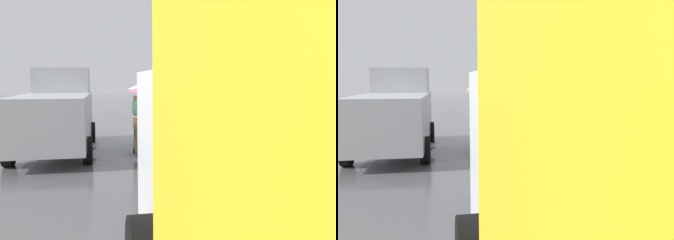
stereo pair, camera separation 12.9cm
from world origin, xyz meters
TOP-DOWN VIEW (x-y plane):
  - ground_plane at (0.00, 0.00)m, footprint 90.00×90.00m
  - slush_patch_near_cluster at (1.45, -0.28)m, footprint 2.96×2.96m
  - slush_patch_under_van at (4.09, -1.83)m, footprint 2.87×2.87m
  - cargo_van_parked_right at (3.87, -0.92)m, footprint 2.23×5.35m
  - shopping_cart_vendor at (0.43, -0.07)m, footprint 0.81×0.96m
  - hand_dolly_boxes at (1.38, 0.14)m, footprint 0.59×0.76m
  - pedestrian_pink_side at (-0.40, 0.44)m, footprint 1.04×1.04m
  - pedestrian_black_side at (1.12, -0.28)m, footprint 1.04×1.04m
  - pedestrian_white_side at (1.18, -1.45)m, footprint 1.04×1.04m
  - pedestrian_far_side at (1.33, 1.20)m, footprint 1.04×1.04m

SIDE VIEW (x-z plane):
  - ground_plane at x=0.00m, z-range 0.00..0.00m
  - slush_patch_near_cluster at x=1.45m, z-range 0.00..0.01m
  - slush_patch_under_van at x=4.09m, z-range 0.00..0.01m
  - shopping_cart_vendor at x=0.43m, z-range 0.05..1.09m
  - hand_dolly_boxes at x=1.38m, z-range -0.02..1.29m
  - cargo_van_parked_right at x=3.87m, z-range -0.12..2.48m
  - pedestrian_white_side at x=1.18m, z-range 0.50..2.64m
  - pedestrian_far_side at x=1.33m, z-range 0.50..2.64m
  - pedestrian_pink_side at x=-0.40m, z-range 0.51..2.66m
  - pedestrian_black_side at x=1.12m, z-range 0.51..2.66m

